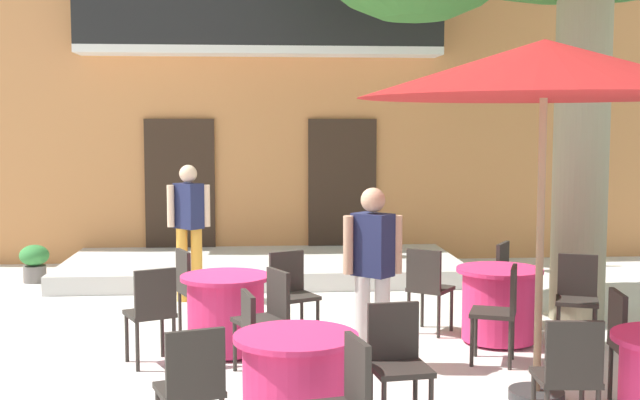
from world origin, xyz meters
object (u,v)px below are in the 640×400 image
Objects in this scene: cafe_umbrella at (544,70)px; cafe_chair_middle_2 at (502,307)px; cafe_table_near_tree at (296,387)px; cafe_chair_near_tree_3 at (262,341)px; cafe_chair_front_2 at (569,373)px; cafe_chair_far_side_1 at (291,290)px; cafe_chair_far_side_2 at (193,286)px; cafe_chair_middle_0 at (512,278)px; cafe_chair_front_1 at (630,341)px; pedestrian_mid_plaza at (189,224)px; pedestrian_near_entrance at (373,267)px; cafe_table_middle at (499,304)px; cafe_chair_far_side_3 at (152,309)px; cafe_chair_middle_3 at (577,294)px; cafe_chair_far_side_0 at (268,313)px; cafe_chair_middle_1 at (428,284)px; cafe_table_far_side at (226,313)px; cafe_chair_near_tree_0 at (192,384)px; cafe_chair_near_tree_2 at (397,358)px; ground_planter_left at (34,261)px.

cafe_chair_middle_2 is at bearing 89.24° from cafe_umbrella.
cafe_chair_near_tree_3 is (-0.23, 0.72, 0.14)m from cafe_table_near_tree.
cafe_chair_front_2 and cafe_chair_far_side_1 have the same top height.
cafe_chair_middle_0 is at bearing 2.97° from cafe_chair_far_side_2.
pedestrian_mid_plaza reaches higher than cafe_chair_front_1.
cafe_table_middle is at bearing 29.34° from pedestrian_near_entrance.
cafe_chair_middle_0 is 1.00× the size of cafe_chair_middle_2.
pedestrian_mid_plaza is at bearing 87.72° from cafe_chair_far_side_3.
cafe_chair_far_side_3 is (-0.99, 1.17, 0.00)m from cafe_chair_near_tree_3.
cafe_chair_far_side_0 is at bearing -168.86° from cafe_chair_middle_3.
cafe_chair_middle_1 is 1.00× the size of cafe_chair_front_2.
cafe_chair_far_side_2 is at bearing 130.70° from cafe_chair_front_2.
cafe_chair_middle_0 is 3.20m from cafe_table_far_side.
cafe_umbrella reaches higher than cafe_table_near_tree.
pedestrian_mid_plaza is (-2.93, 4.91, 0.44)m from cafe_chair_front_2.
cafe_chair_near_tree_3 is 2.42m from cafe_chair_middle_2.
cafe_chair_middle_0 is 1.00× the size of cafe_chair_front_2.
pedestrian_near_entrance is at bearing -150.66° from cafe_table_middle.
cafe_table_middle is at bearing 74.67° from cafe_chair_middle_2.
cafe_chair_far_side_3 is (-1.05, 0.26, 0.00)m from cafe_chair_far_side_0.
pedestrian_near_entrance is (-1.40, -0.79, 0.53)m from cafe_table_middle.
cafe_chair_far_side_0 is (-2.34, -0.81, 0.14)m from cafe_table_middle.
cafe_chair_middle_0 is at bearing -22.98° from pedestrian_mid_plaza.
cafe_chair_front_2 reaches higher than cafe_table_near_tree.
cafe_chair_middle_1 is 2.45m from cafe_chair_far_side_2.
cafe_chair_middle_2 is at bearing 117.99° from cafe_chair_front_1.
cafe_chair_near_tree_0 is at bearing -76.44° from cafe_chair_far_side_3.
cafe_chair_near_tree_2 is 2.57m from cafe_chair_far_side_1.
cafe_table_middle is at bearing -30.37° from cafe_chair_middle_1.
cafe_table_middle is (2.17, 2.44, 0.00)m from cafe_table_near_tree.
cafe_chair_near_tree_3 is 1.00× the size of cafe_chair_far_side_2.
cafe_chair_near_tree_0 is at bearing -155.51° from cafe_table_near_tree.
pedestrian_near_entrance is at bearing -37.11° from cafe_chair_far_side_2.
cafe_table_near_tree is 0.77m from cafe_chair_near_tree_3.
cafe_chair_middle_3 is at bearing -66.56° from cafe_chair_middle_0.
cafe_chair_near_tree_3 is at bearing 175.58° from cafe_chair_front_1.
cafe_chair_far_side_3 is (-0.65, -0.38, 0.14)m from cafe_table_far_side.
cafe_chair_far_side_0 is (0.52, 1.94, 0.00)m from cafe_chair_near_tree_0.
cafe_chair_front_1 is (2.85, -0.22, 0.00)m from cafe_chair_near_tree_3.
cafe_chair_front_1 and cafe_chair_far_side_2 have the same top height.
cafe_chair_middle_2 is at bearing 85.80° from cafe_chair_front_2.
cafe_chair_near_tree_0 and cafe_chair_far_side_2 have the same top height.
cafe_umbrella is 7.90m from ground_planter_left.
cafe_table_near_tree is 2.66m from cafe_chair_far_side_1.
cafe_table_far_side is at bearing 104.02° from cafe_table_near_tree.
cafe_chair_middle_2 is 6.90m from ground_planter_left.
pedestrian_mid_plaza is (-3.72, 4.15, 0.44)m from cafe_chair_front_1.
cafe_chair_middle_0 is 0.96m from cafe_chair_middle_3.
pedestrian_near_entrance is (0.94, 0.02, 0.40)m from cafe_chair_far_side_0.
cafe_chair_front_1 is 4.30m from cafe_chair_far_side_2.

